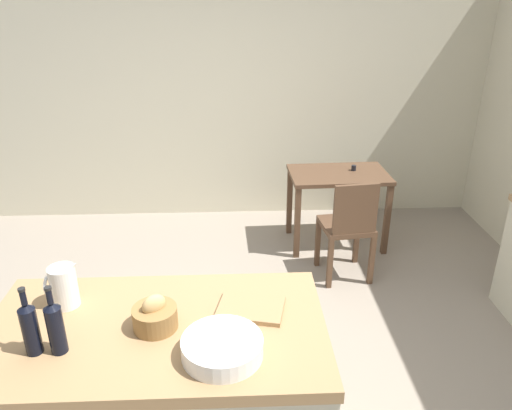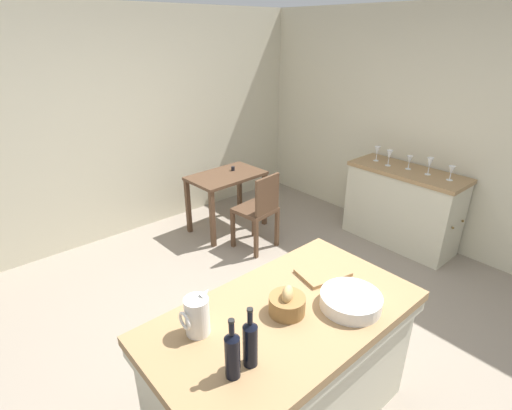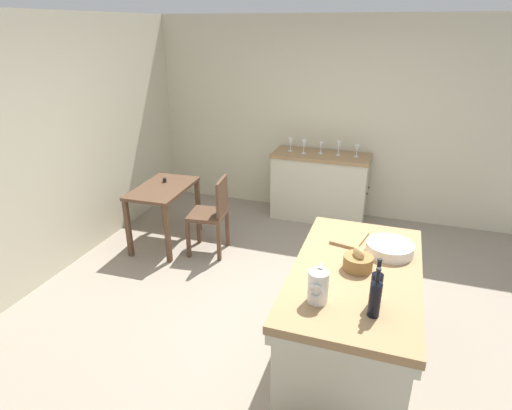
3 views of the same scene
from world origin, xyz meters
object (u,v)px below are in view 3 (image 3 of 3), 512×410
(bread_basket, at_px, (358,262))
(wine_bottle_amber, at_px, (375,297))
(pitcher, at_px, (318,286))
(wine_glass_right, at_px, (304,144))
(cutting_board, at_px, (350,238))
(wash_bowl, at_px, (390,248))
(wooden_chair, at_px, (212,213))
(wine_glass_far_left, at_px, (357,149))
(side_cabinet, at_px, (319,186))
(wine_glass_middle, at_px, (321,146))
(wine_glass_far_right, at_px, (291,142))
(island_table, at_px, (352,315))
(writing_desk, at_px, (163,196))
(wine_glass_left, at_px, (339,146))
(wine_bottle_dark, at_px, (376,287))

(bread_basket, height_order, wine_bottle_amber, wine_bottle_amber)
(pitcher, distance_m, bread_basket, 0.51)
(wine_glass_right, bearing_deg, cutting_board, -158.02)
(wash_bowl, distance_m, cutting_board, 0.34)
(wooden_chair, relative_size, wine_glass_right, 5.04)
(wash_bowl, distance_m, wine_glass_far_left, 2.43)
(side_cabinet, xyz_separation_m, wash_bowl, (-2.35, -0.96, 0.45))
(wine_glass_middle, height_order, wine_glass_far_right, wine_glass_far_right)
(island_table, relative_size, writing_desk, 1.74)
(bread_basket, distance_m, wine_glass_left, 2.74)
(wash_bowl, xyz_separation_m, wine_glass_right, (2.31, 1.19, 0.13))
(wine_glass_left, xyz_separation_m, wine_glass_far_right, (-0.01, 0.64, -0.01))
(wine_glass_middle, distance_m, wine_glass_right, 0.22)
(bread_basket, xyz_separation_m, cutting_board, (0.45, 0.11, -0.05))
(bread_basket, relative_size, wine_bottle_dark, 0.63)
(wash_bowl, distance_m, bread_basket, 0.38)
(bread_basket, height_order, wine_glass_far_left, wine_glass_far_left)
(side_cabinet, distance_m, wine_glass_far_left, 0.71)
(wash_bowl, xyz_separation_m, wine_glass_far_right, (2.36, 1.39, 0.12))
(island_table, distance_m, wine_bottle_amber, 0.74)
(wine_bottle_amber, height_order, wine_glass_middle, wine_bottle_amber)
(wine_glass_far_left, bearing_deg, island_table, -173.44)
(island_table, xyz_separation_m, wine_bottle_amber, (-0.49, -0.15, 0.53))
(wine_glass_far_right, bearing_deg, wooden_chair, 158.11)
(wine_glass_far_left, bearing_deg, wine_bottle_dark, -171.53)
(writing_desk, height_order, pitcher, pitcher)
(wine_glass_left, bearing_deg, wine_glass_middle, 88.15)
(wine_glass_left, bearing_deg, bread_basket, -168.54)
(wooden_chair, relative_size, wine_glass_left, 4.87)
(wine_glass_left, distance_m, wine_glass_middle, 0.23)
(side_cabinet, distance_m, wine_glass_far_right, 0.71)
(cutting_board, bearing_deg, island_table, -166.62)
(bread_basket, bearing_deg, pitcher, 157.15)
(wine_glass_far_left, xyz_separation_m, wine_glass_right, (-0.06, 0.68, 0.02))
(side_cabinet, distance_m, wash_bowl, 2.58)
(pitcher, distance_m, wine_glass_left, 3.17)
(wine_bottle_amber, bearing_deg, wine_glass_middle, 16.13)
(wine_bottle_dark, xyz_separation_m, wine_bottle_amber, (-0.11, -0.00, -0.00))
(wine_bottle_amber, bearing_deg, wash_bowl, -4.08)
(side_cabinet, bearing_deg, island_table, -164.21)
(side_cabinet, bearing_deg, pitcher, -169.85)
(wash_bowl, xyz_separation_m, cutting_board, (0.13, 0.32, -0.03))
(wine_glass_far_left, distance_m, wine_glass_right, 0.68)
(wooden_chair, height_order, wine_glass_middle, wine_glass_middle)
(wine_bottle_dark, bearing_deg, wash_bowl, -4.77)
(cutting_board, relative_size, wine_bottle_dark, 0.96)
(island_table, xyz_separation_m, wine_bottle_dark, (-0.39, -0.15, 0.53))
(side_cabinet, relative_size, wooden_chair, 1.41)
(side_cabinet, relative_size, wine_glass_right, 7.09)
(wine_glass_left, bearing_deg, island_table, -168.62)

